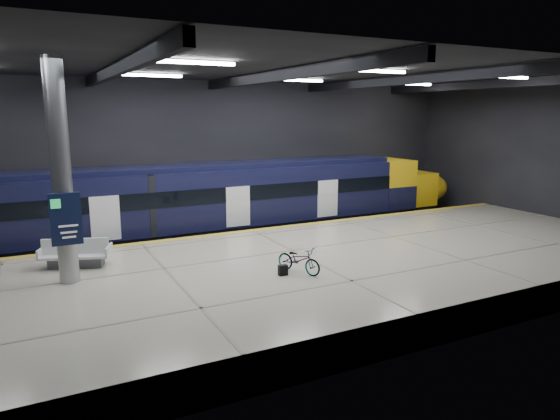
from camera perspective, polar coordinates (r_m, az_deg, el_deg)
ground at (r=20.60m, az=0.05°, el=-6.92°), size 30.00×30.00×0.00m
room_shell at (r=19.61m, az=0.04°, el=9.20°), size 30.10×16.10×8.05m
platform at (r=18.34m, az=3.63°, el=-7.41°), size 30.00×11.00×1.10m
safety_strip at (r=22.69m, az=-3.11°, el=-2.34°), size 30.00×0.40×0.01m
rails at (r=25.40m, az=-5.61°, el=-3.30°), size 30.00×1.52×0.16m
train at (r=24.53m, az=-8.67°, el=0.84°), size 29.40×2.84×3.79m
bench at (r=18.70m, az=-22.27°, el=-4.97°), size 2.48×1.68×1.01m
bicycle at (r=16.68m, az=2.18°, el=-5.69°), size 1.25×1.80×0.90m
pannier_bag at (r=16.49m, az=0.34°, el=-6.88°), size 0.31×0.20×0.35m
info_column at (r=16.55m, az=-23.71°, el=3.57°), size 0.90×0.78×6.90m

